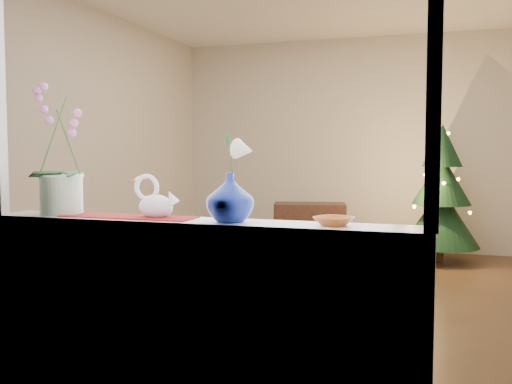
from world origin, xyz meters
TOP-DOWN VIEW (x-y plane):
  - ground at (0.00, 0.00)m, footprint 5.00×5.00m
  - wall_back at (0.00, 2.50)m, footprint 4.50×0.10m
  - wall_front at (0.00, -2.50)m, footprint 4.50×0.10m
  - wall_left at (-2.25, 0.00)m, footprint 0.10×5.00m
  - window_apron at (0.00, -2.46)m, footprint 2.20×0.08m
  - windowsill at (0.00, -2.37)m, footprint 2.20×0.26m
  - window_frame at (0.00, -2.47)m, footprint 2.22×0.06m
  - runner at (-0.38, -2.37)m, footprint 0.70×0.20m
  - orchid_pot at (-0.78, -2.36)m, footprint 0.24×0.24m
  - swan at (-0.23, -2.35)m, footprint 0.27×0.19m
  - blue_vase at (0.18, -2.39)m, footprint 0.30×0.30m
  - lily at (0.18, -2.39)m, footprint 0.15×0.08m
  - paperweight at (0.18, -2.38)m, footprint 0.07×0.07m
  - amber_dish at (0.66, -2.37)m, footprint 0.18×0.18m
  - xmas_tree at (1.10, 1.87)m, footprint 1.12×1.12m
  - side_table at (-0.39, 1.79)m, footprint 0.92×0.61m

SIDE VIEW (x-z plane):
  - ground at x=0.00m, z-range 0.00..0.00m
  - side_table at x=-0.39m, z-range 0.00..0.64m
  - window_apron at x=0.00m, z-range 0.00..0.88m
  - xmas_tree at x=1.10m, z-range 0.00..1.56m
  - windowsill at x=0.00m, z-range 0.88..0.92m
  - runner at x=-0.38m, z-range 0.92..0.93m
  - amber_dish at x=0.66m, z-range 0.92..0.96m
  - paperweight at x=0.18m, z-range 0.92..0.99m
  - swan at x=-0.23m, z-range 0.92..1.13m
  - blue_vase at x=0.18m, z-range 0.92..1.19m
  - orchid_pot at x=-0.78m, z-range 0.92..1.61m
  - lily at x=0.18m, z-range 1.19..1.39m
  - wall_back at x=0.00m, z-range 0.00..2.70m
  - wall_front at x=0.00m, z-range 0.00..2.70m
  - wall_left at x=-2.25m, z-range 0.00..2.70m
  - window_frame at x=0.00m, z-range 0.90..2.50m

